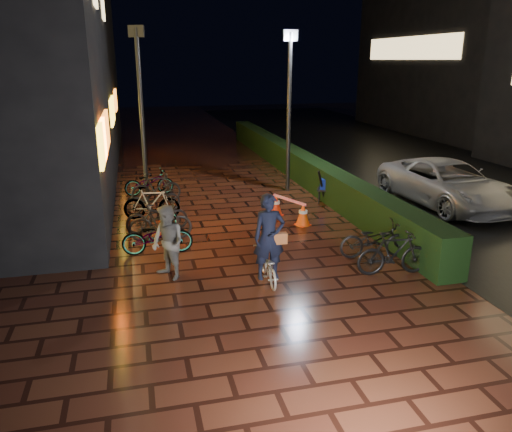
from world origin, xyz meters
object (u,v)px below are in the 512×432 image
object	(u,v)px
traffic_barrier	(289,209)
cart_assembly	(326,185)
bystander_person	(168,243)
van	(447,183)
cyclist	(269,251)

from	to	relation	value
traffic_barrier	cart_assembly	world-z (taller)	cart_assembly
bystander_person	traffic_barrier	distance (m)	4.82
van	traffic_barrier	bearing A→B (deg)	179.55
van	cyclist	xyz separation A→B (m)	(-6.86, -4.20, 0.00)
van	cart_assembly	size ratio (longest dim) A/B	4.53
cyclist	bystander_person	bearing A→B (deg)	160.22
cart_assembly	bystander_person	bearing A→B (deg)	-138.72
cyclist	traffic_barrier	world-z (taller)	cyclist
bystander_person	van	size ratio (longest dim) A/B	0.31
cyclist	van	bearing A→B (deg)	31.46
van	traffic_barrier	size ratio (longest dim) A/B	3.26
bystander_person	van	distance (m)	9.47
van	traffic_barrier	xyz separation A→B (m)	(-5.21, -0.32, -0.38)
bystander_person	cart_assembly	xyz separation A→B (m)	(5.28, 4.64, -0.22)
van	cyclist	world-z (taller)	cyclist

